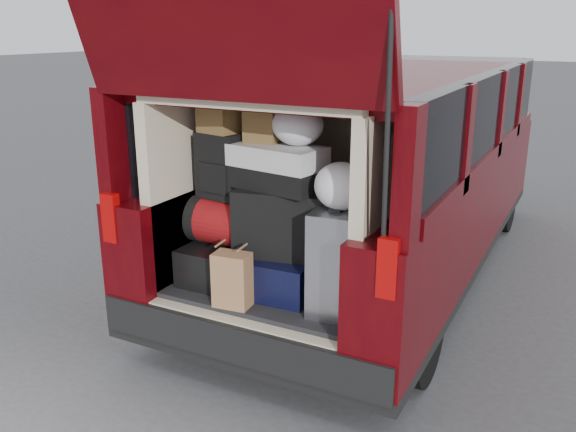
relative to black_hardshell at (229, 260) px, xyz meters
name	(u,v)px	position (x,y,z in m)	size (l,w,h in m)	color
ground	(266,377)	(0.36, -0.16, -0.67)	(80.00, 80.00, 0.00)	#3C3C3F
minivan	(372,175)	(0.36, 1.70, 0.24)	(1.90, 5.35, 2.77)	black
load_floor	(286,320)	(0.36, 0.12, -0.39)	(1.24, 1.05, 0.55)	black
black_hardshell	(229,260)	(0.00, 0.00, 0.00)	(0.43, 0.60, 0.24)	black
navy_hardshell	(285,271)	(0.40, 0.01, 0.00)	(0.45, 0.55, 0.24)	black
silver_roller	(338,260)	(0.80, -0.10, 0.18)	(0.25, 0.40, 0.60)	silver
kraft_bag	(232,280)	(0.25, -0.35, 0.04)	(0.21, 0.13, 0.32)	#936742
red_duffel	(226,222)	(0.00, -0.03, 0.27)	(0.45, 0.29, 0.29)	maroon
black_soft_case	(284,221)	(0.40, 0.01, 0.32)	(0.56, 0.34, 0.40)	black
backpack	(221,166)	(-0.04, 0.01, 0.62)	(0.29, 0.17, 0.41)	black
twotone_duffel	(276,167)	(0.35, 0.01, 0.65)	(0.57, 0.30, 0.26)	silver
grocery_sack_lower	(220,115)	(-0.04, 0.02, 0.93)	(0.23, 0.19, 0.21)	brown
grocery_sack_upper	(263,125)	(0.24, 0.06, 0.88)	(0.20, 0.16, 0.20)	brown
plastic_bag_center	(298,125)	(0.47, 0.05, 0.90)	(0.30, 0.28, 0.24)	white
plastic_bag_right	(342,186)	(0.82, -0.11, 0.62)	(0.30, 0.28, 0.26)	white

